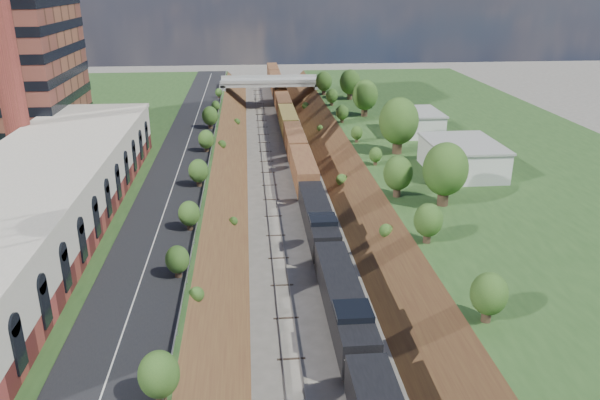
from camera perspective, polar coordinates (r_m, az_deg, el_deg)
The scene contains 15 objects.
platform_left at distance 91.34m, azimuth -22.37°, elevation 1.60°, with size 44.00×180.00×5.00m, color #2B4D1F.
platform_right at distance 95.28m, azimuth 19.00°, elevation 2.79°, with size 44.00×180.00×5.00m, color #2B4D1F.
embankment_left at distance 88.12m, azimuth -8.38°, elevation 0.59°, with size 7.07×180.00×7.07m, color brown.
embankment_right at distance 89.49m, azimuth 5.82°, elevation 1.03°, with size 7.07×180.00×7.07m, color brown.
rail_left_track at distance 87.97m, azimuth -2.91°, elevation 0.82°, with size 1.58×180.00×0.18m, color gray.
rail_right_track at distance 88.30m, azimuth 0.46°, elevation 0.92°, with size 1.58×180.00×0.18m, color gray.
road at distance 86.92m, azimuth -11.51°, elevation 3.62°, with size 8.00×180.00×0.10m, color black.
guardrail at distance 86.22m, azimuth -8.84°, elevation 4.00°, with size 0.10×171.00×0.70m.
commercial_building at distance 68.17m, azimuth -24.06°, elevation 0.47°, with size 14.30×62.30×7.00m.
overpass at distance 146.93m, azimuth -2.96°, elevation 10.88°, with size 24.50×8.30×7.40m.
white_building_near at distance 83.36m, azimuth 15.51°, elevation 3.94°, with size 9.00×12.00×4.00m, color silver.
white_building_far at distance 103.43m, azimuth 11.11°, elevation 7.38°, with size 8.00×10.00×3.60m, color silver.
tree_right_large at distance 69.73m, azimuth 14.00°, elevation 2.89°, with size 5.25×5.25×7.61m.
tree_left_crest at distance 48.86m, azimuth -11.97°, elevation -7.83°, with size 2.45×2.45×3.55m.
freight_train at distance 112.05m, azimuth -0.82°, elevation 6.62°, with size 3.14×176.66×4.67m.
Camera 1 is at (-5.56, -22.66, 30.04)m, focal length 35.00 mm.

